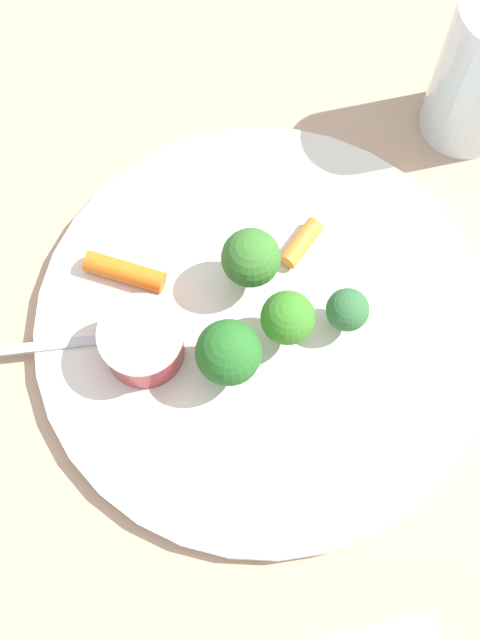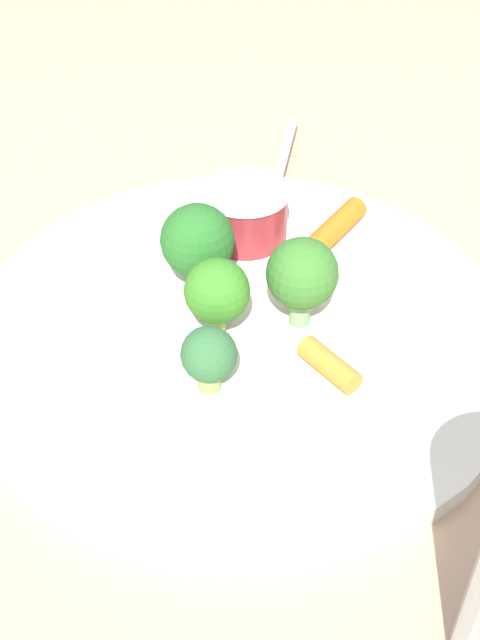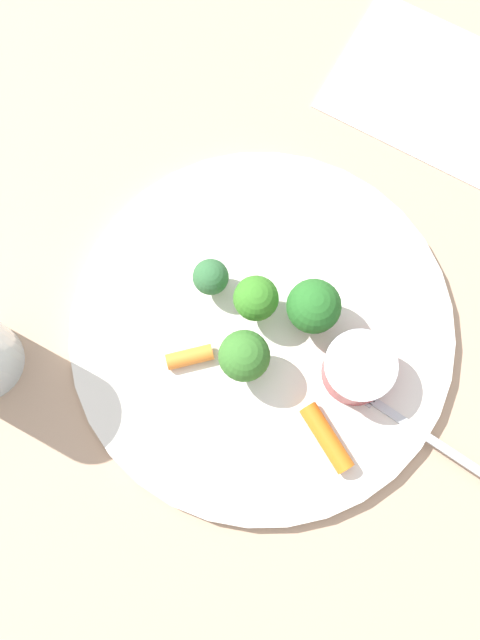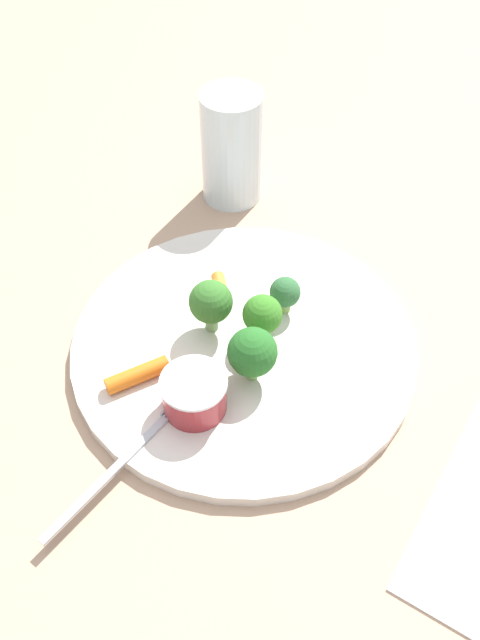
# 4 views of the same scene
# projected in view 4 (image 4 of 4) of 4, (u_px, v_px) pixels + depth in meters

# --- Properties ---
(ground_plane) EXTENTS (2.40, 2.40, 0.00)m
(ground_plane) POSITION_uv_depth(u_px,v_px,m) (244.00, 349.00, 0.64)
(ground_plane) COLOR tan
(plate) EXTENTS (0.31, 0.31, 0.01)m
(plate) POSITION_uv_depth(u_px,v_px,m) (244.00, 345.00, 0.63)
(plate) COLOR silver
(plate) RESTS_ON ground_plane
(sauce_cup) EXTENTS (0.06, 0.06, 0.04)m
(sauce_cup) POSITION_uv_depth(u_px,v_px,m) (194.00, 394.00, 0.57)
(sauce_cup) COLOR maroon
(sauce_cup) RESTS_ON plate
(broccoli_floret_0) EXTENTS (0.04, 0.04, 0.05)m
(broccoli_floret_0) POSITION_uv_depth(u_px,v_px,m) (211.00, 303.00, 0.61)
(broccoli_floret_0) COLOR #7DAB6D
(broccoli_floret_0) RESTS_ON plate
(broccoli_floret_1) EXTENTS (0.03, 0.03, 0.04)m
(broccoli_floret_1) POSITION_uv_depth(u_px,v_px,m) (285.00, 293.00, 0.64)
(broccoli_floret_1) COLOR #88AD57
(broccoli_floret_1) RESTS_ON plate
(broccoli_floret_2) EXTENTS (0.04, 0.04, 0.05)m
(broccoli_floret_2) POSITION_uv_depth(u_px,v_px,m) (252.00, 353.00, 0.58)
(broccoli_floret_2) COLOR #81BB5C
(broccoli_floret_2) RESTS_ON plate
(broccoli_floret_3) EXTENTS (0.04, 0.04, 0.05)m
(broccoli_floret_3) POSITION_uv_depth(u_px,v_px,m) (262.00, 315.00, 0.61)
(broccoli_floret_3) COLOR #9AB658
(broccoli_floret_3) RESTS_ON plate
(carrot_stick_0) EXTENTS (0.04, 0.05, 0.01)m
(carrot_stick_0) POSITION_uv_depth(u_px,v_px,m) (137.00, 375.00, 0.59)
(carrot_stick_0) COLOR orange
(carrot_stick_0) RESTS_ON plate
(carrot_stick_1) EXTENTS (0.04, 0.02, 0.01)m
(carrot_stick_1) POSITION_uv_depth(u_px,v_px,m) (221.00, 289.00, 0.66)
(carrot_stick_1) COLOR orange
(carrot_stick_1) RESTS_ON plate
(fork) EXTENTS (0.15, 0.09, 0.00)m
(fork) POSITION_uv_depth(u_px,v_px,m) (123.00, 461.00, 0.54)
(fork) COLOR #AFB4BB
(fork) RESTS_ON plate
(drinking_glass) EXTENTS (0.07, 0.07, 0.12)m
(drinking_glass) POSITION_uv_depth(u_px,v_px,m) (232.00, 147.00, 0.74)
(drinking_glass) COLOR silver
(drinking_glass) RESTS_ON ground_plane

